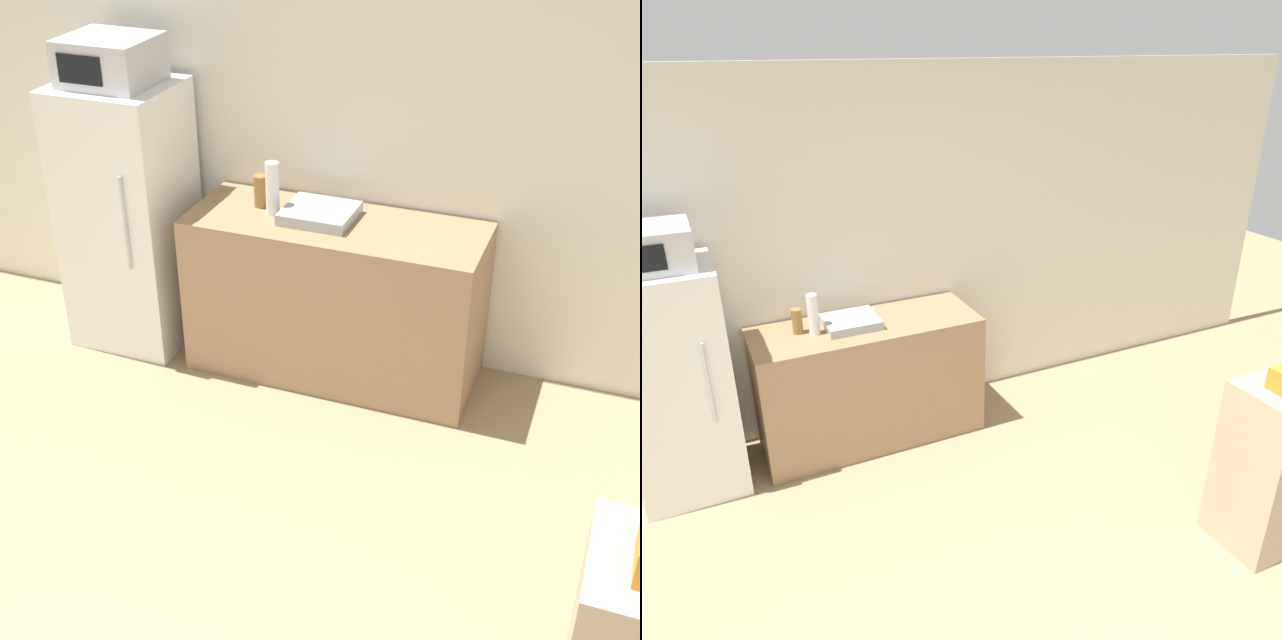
# 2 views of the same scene
# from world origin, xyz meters

# --- Properties ---
(wall_back) EXTENTS (8.00, 0.06, 2.60)m
(wall_back) POSITION_xyz_m (0.00, 3.34, 1.30)
(wall_back) COLOR silver
(wall_back) RESTS_ON ground_plane
(refrigerator) EXTENTS (0.63, 0.60, 1.52)m
(refrigerator) POSITION_xyz_m (-1.24, 2.96, 0.76)
(refrigerator) COLOR white
(refrigerator) RESTS_ON ground_plane
(microwave) EXTENTS (0.46, 0.43, 0.24)m
(microwave) POSITION_xyz_m (-1.24, 2.96, 1.64)
(microwave) COLOR #BCBCC1
(microwave) RESTS_ON refrigerator
(counter) EXTENTS (1.58, 0.60, 0.91)m
(counter) POSITION_xyz_m (-0.01, 3.00, 0.45)
(counter) COLOR #937551
(counter) RESTS_ON ground_plane
(sink_basin) EXTENTS (0.37, 0.34, 0.06)m
(sink_basin) POSITION_xyz_m (-0.10, 3.01, 0.94)
(sink_basin) COLOR #9EA3A8
(sink_basin) RESTS_ON counter
(bottle_tall) EXTENTS (0.07, 0.07, 0.28)m
(bottle_tall) POSITION_xyz_m (-0.36, 2.99, 1.05)
(bottle_tall) COLOR silver
(bottle_tall) RESTS_ON counter
(bottle_short) EXTENTS (0.07, 0.07, 0.17)m
(bottle_short) POSITION_xyz_m (-0.46, 3.05, 1.00)
(bottle_short) COLOR olive
(bottle_short) RESTS_ON counter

